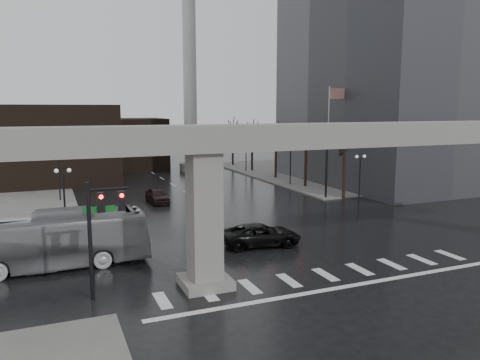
{
  "coord_description": "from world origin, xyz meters",
  "views": [
    {
      "loc": [
        -14.54,
        -23.07,
        9.53
      ],
      "look_at": [
        -1.92,
        7.31,
        4.5
      ],
      "focal_mm": 35.0,
      "sensor_mm": 36.0,
      "label": 1
    }
  ],
  "objects": [
    {
      "name": "lamp_left_0",
      "position": [
        -13.5,
        14.0,
        3.47
      ],
      "size": [
        1.22,
        0.32,
        5.11
      ],
      "color": "black",
      "rests_on": "ground"
    },
    {
      "name": "tree_right_4",
      "position": [
        14.53,
        50.02,
        3.04
      ],
      "size": [
        1.12,
        1.69,
        8.19
      ],
      "color": "black",
      "rests_on": "ground"
    },
    {
      "name": "ground",
      "position": [
        0.0,
        0.0,
        0.0
      ],
      "size": [
        160.0,
        160.0,
        0.0
      ],
      "primitive_type": "plane",
      "color": "black",
      "rests_on": "ground"
    },
    {
      "name": "city_bus",
      "position": [
        -15.05,
        6.33,
        1.72
      ],
      "size": [
        12.41,
        3.02,
        3.45
      ],
      "primitive_type": "imported",
      "rotation": [
        0.0,
        0.0,
        1.56
      ],
      "color": "#9F9FA3",
      "rests_on": "ground"
    },
    {
      "name": "building_far_left",
      "position": [
        -14.0,
        42.0,
        5.0
      ],
      "size": [
        16.0,
        14.0,
        10.0
      ],
      "primitive_type": "cube",
      "color": "black",
      "rests_on": "ground"
    },
    {
      "name": "lamp_right_0",
      "position": [
        13.5,
        14.0,
        3.47
      ],
      "size": [
        1.22,
        0.32,
        5.11
      ],
      "color": "black",
      "rests_on": "ground"
    },
    {
      "name": "lamp_left_1",
      "position": [
        -13.5,
        28.0,
        3.47
      ],
      "size": [
        1.22,
        0.32,
        5.11
      ],
      "color": "black",
      "rests_on": "ground"
    },
    {
      "name": "lamp_right_1",
      "position": [
        13.5,
        28.0,
        3.47
      ],
      "size": [
        1.22,
        0.32,
        5.11
      ],
      "color": "black",
      "rests_on": "ground"
    },
    {
      "name": "sidewalk_ne",
      "position": [
        26.0,
        36.0,
        0.07
      ],
      "size": [
        28.0,
        36.0,
        0.15
      ],
      "primitive_type": "cube",
      "color": "slate",
      "rests_on": "ground"
    },
    {
      "name": "lamp_right_2",
      "position": [
        13.5,
        42.0,
        3.47
      ],
      "size": [
        1.22,
        0.32,
        5.11
      ],
      "color": "black",
      "rests_on": "ground"
    },
    {
      "name": "building_far_mid",
      "position": [
        -2.0,
        52.0,
        4.0
      ],
      "size": [
        10.0,
        10.0,
        8.0
      ],
      "primitive_type": "cube",
      "color": "black",
      "rests_on": "ground"
    },
    {
      "name": "tree_right_1",
      "position": [
        14.53,
        26.02,
        2.85
      ],
      "size": [
        1.09,
        1.61,
        7.67
      ],
      "color": "black",
      "rests_on": "ground"
    },
    {
      "name": "tree_right_2",
      "position": [
        14.53,
        34.02,
        2.91
      ],
      "size": [
        1.1,
        1.63,
        7.85
      ],
      "color": "black",
      "rests_on": "ground"
    },
    {
      "name": "signal_left_pole",
      "position": [
        -12.25,
        0.5,
        4.07
      ],
      "size": [
        2.3,
        0.3,
        6.0
      ],
      "color": "black",
      "rests_on": "ground"
    },
    {
      "name": "tree_right_3",
      "position": [
        14.53,
        42.02,
        2.98
      ],
      "size": [
        1.11,
        1.66,
        8.02
      ],
      "color": "black",
      "rests_on": "ground"
    },
    {
      "name": "elevated_guideway",
      "position": [
        1.26,
        0.0,
        6.88
      ],
      "size": [
        48.0,
        2.6,
        8.7
      ],
      "color": "gray",
      "rests_on": "ground"
    },
    {
      "name": "flagpole_assembly",
      "position": [
        15.29,
        22.0,
        7.53
      ],
      "size": [
        2.06,
        0.12,
        12.0
      ],
      "color": "silver",
      "rests_on": "ground"
    },
    {
      "name": "office_tower",
      "position": [
        28.0,
        26.0,
        21.0
      ],
      "size": [
        22.0,
        26.0,
        42.0
      ],
      "primitive_type": "cube",
      "color": "slate",
      "rests_on": "ground"
    },
    {
      "name": "lamp_left_2",
      "position": [
        -13.5,
        42.0,
        3.47
      ],
      "size": [
        1.22,
        0.32,
        5.11
      ],
      "color": "black",
      "rests_on": "ground"
    },
    {
      "name": "far_car",
      "position": [
        -4.36,
        23.47,
        0.76
      ],
      "size": [
        1.94,
        4.5,
        1.51
      ],
      "primitive_type": "imported",
      "rotation": [
        0.0,
        0.0,
        0.03
      ],
      "color": "black",
      "rests_on": "ground"
    },
    {
      "name": "signal_mast_arm",
      "position": [
        8.99,
        18.8,
        5.83
      ],
      "size": [
        12.12,
        0.43,
        8.0
      ],
      "color": "black",
      "rests_on": "ground"
    },
    {
      "name": "pickup_truck",
      "position": [
        -0.97,
        5.71,
        0.78
      ],
      "size": [
        5.89,
        3.36,
        1.55
      ],
      "primitive_type": "imported",
      "rotation": [
        0.0,
        0.0,
        1.42
      ],
      "color": "black",
      "rests_on": "ground"
    },
    {
      "name": "smokestack",
      "position": [
        6.0,
        46.0,
        13.35
      ],
      "size": [
        3.6,
        3.6,
        30.0
      ],
      "color": "beige",
      "rests_on": "ground"
    },
    {
      "name": "tree_right_0",
      "position": [
        14.53,
        18.02,
        2.79
      ],
      "size": [
        1.09,
        1.58,
        7.5
      ],
      "color": "black",
      "rests_on": "ground"
    }
  ]
}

